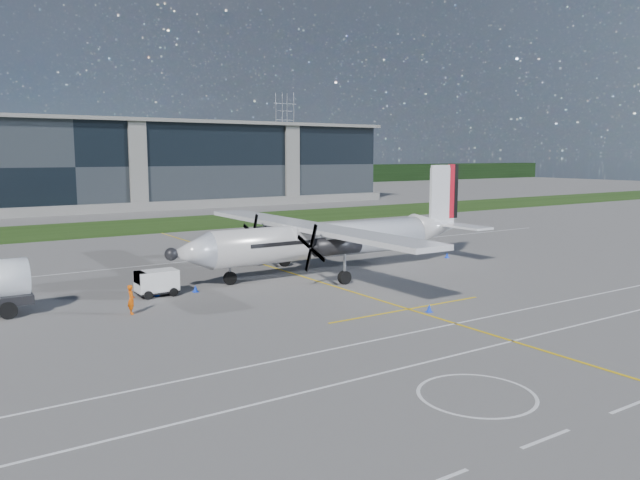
{
  "coord_description": "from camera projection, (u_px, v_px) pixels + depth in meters",
  "views": [
    {
      "loc": [
        -22.28,
        -34.4,
        9.5
      ],
      "look_at": [
        3.78,
        5.16,
        2.99
      ],
      "focal_mm": 35.0,
      "sensor_mm": 36.0,
      "label": 1
    }
  ],
  "objects": [
    {
      "name": "safety_cone_fwd",
      "position": [
        157.0,
        292.0,
        42.13
      ],
      "size": [
        0.36,
        0.36,
        0.5
      ],
      "primitive_type": "cone",
      "color": "#0D36E6",
      "rests_on": "ground"
    },
    {
      "name": "grass_strip",
      "position": [
        116.0,
        227.0,
        81.6
      ],
      "size": [
        400.0,
        18.0,
        0.04
      ],
      "primitive_type": "cube",
      "color": "#203C10",
      "rests_on": "ground"
    },
    {
      "name": "pylon_east",
      "position": [
        285.0,
        138.0,
        210.28
      ],
      "size": [
        9.0,
        4.6,
        30.0
      ],
      "primitive_type": null,
      "color": "gray",
      "rests_on": "ground"
    },
    {
      "name": "white_lane_line",
      "position": [
        471.0,
        351.0,
        30.32
      ],
      "size": [
        90.0,
        0.15,
        0.01
      ],
      "primitive_type": "cube",
      "color": "white",
      "rests_on": "ground"
    },
    {
      "name": "safety_cone_portwing",
      "position": [
        429.0,
        308.0,
        37.82
      ],
      "size": [
        0.36,
        0.36,
        0.5
      ],
      "primitive_type": "cone",
      "color": "#0D36E6",
      "rests_on": "ground"
    },
    {
      "name": "terminal_building",
      "position": [
        62.0,
        166.0,
        107.06
      ],
      "size": [
        120.0,
        20.0,
        15.0
      ],
      "primitive_type": "cube",
      "color": "black",
      "rests_on": "ground"
    },
    {
      "name": "safety_cone_stbdwing",
      "position": [
        229.0,
        248.0,
        62.06
      ],
      "size": [
        0.36,
        0.36,
        0.5
      ],
      "primitive_type": "cone",
      "color": "#0D36E6",
      "rests_on": "ground"
    },
    {
      "name": "yellow_taxiway_centerline",
      "position": [
        280.0,
        270.0,
        51.8
      ],
      "size": [
        0.2,
        70.0,
        0.01
      ],
      "primitive_type": "cube",
      "color": "yellow",
      "rests_on": "ground"
    },
    {
      "name": "ground_crew_person",
      "position": [
        131.0,
        297.0,
        37.25
      ],
      "size": [
        0.68,
        0.9,
        2.06
      ],
      "primitive_type": "imported",
      "rotation": [
        0.0,
        0.0,
        1.46
      ],
      "color": "#F25907",
      "rests_on": "ground"
    },
    {
      "name": "baggage_tug",
      "position": [
        157.0,
        283.0,
        42.14
      ],
      "size": [
        2.9,
        1.74,
        1.74
      ],
      "primitive_type": null,
      "color": "white",
      "rests_on": "ground"
    },
    {
      "name": "tree_line",
      "position": [
        14.0,
        180.0,
        157.31
      ],
      "size": [
        400.0,
        6.0,
        6.0
      ],
      "primitive_type": "cube",
      "color": "black",
      "rests_on": "ground"
    },
    {
      "name": "safety_cone_tail",
      "position": [
        447.0,
        255.0,
        57.68
      ],
      "size": [
        0.36,
        0.36,
        0.5
      ],
      "primitive_type": "cone",
      "color": "#0D36E6",
      "rests_on": "ground"
    },
    {
      "name": "ground",
      "position": [
        135.0,
        234.0,
        74.99
      ],
      "size": [
        400.0,
        400.0,
        0.0
      ],
      "primitive_type": "plane",
      "color": "#64615F",
      "rests_on": "ground"
    },
    {
      "name": "safety_cone_nose_port",
      "position": [
        195.0,
        289.0,
        43.33
      ],
      "size": [
        0.36,
        0.36,
        0.5
      ],
      "primitive_type": "cone",
      "color": "#0D36E6",
      "rests_on": "ground"
    },
    {
      "name": "turboprop_aircraft",
      "position": [
        334.0,
        219.0,
        50.24
      ],
      "size": [
        27.69,
        28.72,
        8.62
      ],
      "primitive_type": null,
      "color": "white",
      "rests_on": "ground"
    }
  ]
}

